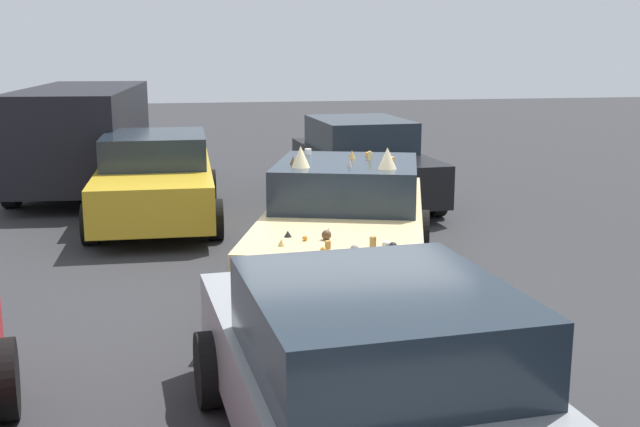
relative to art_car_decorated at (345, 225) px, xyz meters
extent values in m
plane|color=#2D2D30|center=(-0.05, 0.02, -0.73)|extent=(60.00, 60.00, 0.00)
cube|color=#D8BC7F|center=(-0.05, 0.02, -0.11)|extent=(4.79, 3.00, 0.68)
cube|color=#1E2833|center=(0.22, -0.06, 0.48)|extent=(2.19, 2.11, 0.51)
cylinder|color=black|center=(-1.64, -0.48, -0.40)|extent=(0.69, 0.40, 0.66)
cylinder|color=black|center=(-1.11, 1.30, -0.40)|extent=(0.69, 0.40, 0.66)
cylinder|color=black|center=(1.01, -1.27, -0.40)|extent=(0.69, 0.40, 0.66)
cylinder|color=black|center=(1.54, 0.51, -0.40)|extent=(0.69, 0.40, 0.66)
ellipsoid|color=black|center=(-0.25, -0.87, -0.03)|extent=(0.13, 0.06, 0.08)
ellipsoid|color=black|center=(-0.95, 1.23, -0.12)|extent=(0.11, 0.05, 0.09)
ellipsoid|color=black|center=(1.48, 0.51, -0.25)|extent=(0.19, 0.07, 0.15)
ellipsoid|color=black|center=(1.19, -1.30, -0.28)|extent=(0.16, 0.06, 0.10)
ellipsoid|color=black|center=(1.42, 0.53, -0.16)|extent=(0.11, 0.05, 0.09)
ellipsoid|color=black|center=(-1.30, 1.34, -0.06)|extent=(0.15, 0.06, 0.13)
ellipsoid|color=black|center=(1.32, 0.56, 0.05)|extent=(0.20, 0.08, 0.11)
ellipsoid|color=black|center=(-0.86, -0.69, -0.08)|extent=(0.15, 0.06, 0.16)
ellipsoid|color=black|center=(-1.83, -0.40, -0.18)|extent=(0.16, 0.07, 0.08)
ellipsoid|color=black|center=(1.42, 0.53, -0.06)|extent=(0.13, 0.06, 0.13)
ellipsoid|color=black|center=(1.61, 0.47, -0.28)|extent=(0.11, 0.05, 0.13)
sphere|color=orange|center=(-2.02, 0.63, 0.26)|extent=(0.06, 0.06, 0.06)
cylinder|color=#A87A38|center=(-1.88, 0.56, 0.27)|extent=(0.06, 0.06, 0.07)
cone|color=tan|center=(-1.71, 0.99, 0.27)|extent=(0.08, 0.08, 0.07)
sphere|color=silver|center=(-1.97, 0.02, 0.27)|extent=(0.08, 0.08, 0.08)
cone|color=black|center=(-1.36, 0.88, 0.26)|extent=(0.10, 0.10, 0.07)
sphere|color=orange|center=(-1.54, 0.73, 0.26)|extent=(0.05, 0.05, 0.05)
cone|color=silver|center=(-1.27, 0.44, 0.26)|extent=(0.08, 0.08, 0.06)
sphere|color=#51381E|center=(-1.54, 0.52, 0.28)|extent=(0.10, 0.10, 0.10)
sphere|color=black|center=(-2.05, -0.03, 0.27)|extent=(0.08, 0.08, 0.08)
sphere|color=gray|center=(-2.07, 0.35, 0.27)|extent=(0.08, 0.08, 0.08)
cylinder|color=#A87A38|center=(-2.00, 0.15, 0.29)|extent=(0.09, 0.09, 0.13)
cone|color=gray|center=(-0.17, -0.01, 0.79)|extent=(0.07, 0.07, 0.10)
cylinder|color=tan|center=(0.28, -0.36, 0.79)|extent=(0.06, 0.06, 0.11)
cylinder|color=orange|center=(0.16, -0.60, 0.76)|extent=(0.09, 0.09, 0.05)
cone|color=#51381E|center=(0.14, 0.60, 0.79)|extent=(0.08, 0.08, 0.10)
cone|color=tan|center=(0.39, 0.43, 0.78)|extent=(0.05, 0.05, 0.09)
cylinder|color=silver|center=(0.90, 0.30, 0.78)|extent=(0.11, 0.11, 0.08)
cylinder|color=orange|center=(0.62, -0.43, 0.76)|extent=(0.11, 0.11, 0.05)
cone|color=#A87A38|center=(0.46, -0.18, 0.79)|extent=(0.09, 0.09, 0.11)
cone|color=beige|center=(-0.40, -0.40, 0.86)|extent=(0.21, 0.21, 0.25)
cone|color=beige|center=(-0.12, 0.55, 0.86)|extent=(0.21, 0.21, 0.25)
cube|color=black|center=(6.94, 3.78, 0.44)|extent=(5.32, 2.34, 1.72)
cube|color=#1E2833|center=(8.75, 3.64, 0.78)|extent=(0.25, 1.73, 0.62)
cylinder|color=black|center=(8.57, 4.66, -0.37)|extent=(0.74, 0.29, 0.72)
cylinder|color=black|center=(8.42, 2.66, -0.37)|extent=(0.74, 0.29, 0.72)
cylinder|color=black|center=(5.47, 4.89, -0.37)|extent=(0.74, 0.29, 0.72)
cylinder|color=black|center=(5.32, 2.89, -0.37)|extent=(0.74, 0.29, 0.72)
cube|color=gold|center=(3.89, 2.33, -0.13)|extent=(4.48, 1.80, 0.68)
cube|color=#1E2833|center=(3.99, 2.33, 0.46)|extent=(1.93, 1.64, 0.50)
cylinder|color=black|center=(2.50, 1.44, -0.42)|extent=(0.62, 0.23, 0.61)
cylinder|color=black|center=(2.51, 3.24, -0.42)|extent=(0.62, 0.23, 0.61)
cylinder|color=black|center=(5.27, 1.41, -0.42)|extent=(0.62, 0.23, 0.61)
cylinder|color=black|center=(5.28, 3.22, -0.42)|extent=(0.62, 0.23, 0.61)
cube|color=gray|center=(-4.21, 0.74, -0.16)|extent=(4.24, 2.07, 0.62)
cube|color=#1E2833|center=(-4.44, 0.72, 0.41)|extent=(1.94, 1.74, 0.52)
cylinder|color=black|center=(-3.02, 1.74, -0.42)|extent=(0.63, 0.27, 0.62)
cylinder|color=black|center=(-2.87, -0.03, -0.42)|extent=(0.63, 0.27, 0.62)
cylinder|color=black|center=(-2.96, 3.33, -0.41)|extent=(0.67, 0.32, 0.64)
cube|color=black|center=(4.71, -1.32, -0.11)|extent=(4.37, 1.99, 0.70)
cube|color=#1E2833|center=(4.95, -1.31, 0.52)|extent=(2.21, 1.71, 0.55)
cylinder|color=black|center=(3.45, -2.29, -0.41)|extent=(0.65, 0.26, 0.64)
cylinder|color=black|center=(3.34, -0.53, -0.41)|extent=(0.65, 0.26, 0.64)
cylinder|color=black|center=(6.09, -2.11, -0.41)|extent=(0.65, 0.26, 0.64)
cylinder|color=black|center=(5.97, -0.36, -0.41)|extent=(0.65, 0.26, 0.64)
camera|label=1|loc=(-8.98, 1.91, 2.15)|focal=44.17mm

